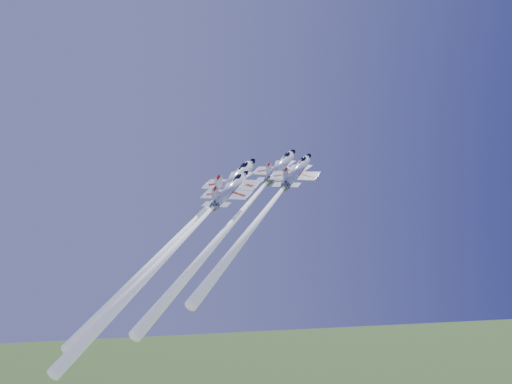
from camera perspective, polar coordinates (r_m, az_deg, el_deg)
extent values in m
cylinder|color=white|center=(107.93, 2.39, 2.47)|extent=(5.35, 6.86, 10.82)
cone|color=white|center=(113.60, 3.57, 3.85)|extent=(2.94, 3.14, 2.75)
cone|color=black|center=(114.94, 3.83, 4.15)|extent=(1.48, 1.58, 1.38)
cone|color=slate|center=(102.81, 1.18, 1.07)|extent=(2.67, 2.72, 1.85)
ellipsoid|color=black|center=(111.35, 3.12, 3.69)|extent=(2.57, 2.85, 2.14)
cube|color=black|center=(110.06, 2.85, 3.52)|extent=(0.78, 0.92, 0.75)
cube|color=white|center=(107.08, 2.19, 2.11)|extent=(9.28, 8.12, 2.26)
cube|color=white|center=(110.27, 2.23, 2.85)|extent=(2.66, 2.83, 1.58)
cube|color=white|center=(109.39, 3.37, 2.84)|extent=(2.66, 2.83, 1.58)
cube|color=white|center=(103.58, 1.37, 1.23)|extent=(5.02, 4.36, 1.18)
cube|color=white|center=(103.21, 1.29, 2.08)|extent=(2.10, 2.75, 3.56)
cube|color=#B61009|center=(102.96, 1.24, 2.78)|extent=(0.90, 1.08, 1.00)
cube|color=black|center=(108.27, 2.45, 2.06)|extent=(5.67, 6.74, 4.63)
sphere|color=white|center=(102.62, 1.13, 1.01)|extent=(1.03, 1.08, 0.90)
cone|color=white|center=(85.94, -4.16, -5.13)|extent=(13.53, 19.57, 38.57)
cylinder|color=white|center=(105.42, -2.21, 1.17)|extent=(6.17, 7.92, 12.48)
cone|color=white|center=(111.68, -0.56, 2.87)|extent=(3.39, 3.62, 3.17)
cone|color=black|center=(113.16, -0.20, 3.24)|extent=(1.71, 1.83, 1.59)
cone|color=slate|center=(99.83, -3.91, -0.58)|extent=(3.08, 3.14, 2.13)
ellipsoid|color=black|center=(109.17, -1.19, 2.66)|extent=(2.97, 3.28, 2.47)
cube|color=black|center=(107.74, -1.56, 2.44)|extent=(0.90, 1.06, 0.87)
cube|color=white|center=(104.49, -2.48, 0.73)|extent=(10.71, 9.37, 2.61)
cube|color=white|center=(108.12, -2.28, 1.65)|extent=(3.07, 3.26, 1.82)
cube|color=white|center=(106.92, -0.98, 1.63)|extent=(3.07, 3.26, 1.82)
cube|color=white|center=(100.67, -3.64, -0.37)|extent=(5.79, 5.03, 1.36)
cube|color=white|center=(100.20, -3.75, 0.63)|extent=(2.42, 3.17, 4.10)
cube|color=#B61009|center=(99.89, -3.83, 1.47)|extent=(1.03, 1.24, 1.15)
cube|color=black|center=(105.82, -2.11, 0.69)|extent=(6.54, 7.77, 5.34)
sphere|color=white|center=(99.62, -3.98, -0.65)|extent=(1.18, 1.25, 1.03)
cone|color=white|center=(85.24, -9.89, -6.70)|extent=(13.09, 18.69, 36.07)
cylinder|color=white|center=(102.09, 4.03, 2.00)|extent=(5.14, 6.60, 10.40)
cone|color=white|center=(107.58, 5.15, 3.42)|extent=(2.83, 3.02, 2.64)
cone|color=black|center=(108.87, 5.39, 3.73)|extent=(1.43, 1.52, 1.33)
cone|color=slate|center=(97.13, 2.88, 0.55)|extent=(2.57, 2.62, 1.77)
ellipsoid|color=black|center=(105.40, 4.72, 3.25)|extent=(2.47, 2.73, 2.05)
cube|color=black|center=(104.15, 4.47, 3.07)|extent=(0.75, 0.88, 0.72)
cube|color=white|center=(101.27, 3.84, 1.63)|extent=(8.92, 7.80, 2.17)
cube|color=white|center=(104.33, 3.83, 2.40)|extent=(2.56, 2.72, 1.52)
cube|color=white|center=(103.54, 5.00, 2.38)|extent=(2.56, 2.72, 1.52)
cube|color=white|center=(97.88, 3.06, 0.72)|extent=(4.82, 4.19, 1.13)
cube|color=white|center=(97.50, 2.99, 1.58)|extent=(2.01, 2.64, 3.42)
cube|color=#B61009|center=(97.25, 2.95, 2.30)|extent=(0.86, 1.04, 0.96)
cube|color=black|center=(102.43, 4.09, 1.58)|extent=(5.44, 6.47, 4.45)
sphere|color=white|center=(96.95, 2.83, 0.49)|extent=(0.99, 1.04, 0.86)
cone|color=white|center=(83.73, -1.09, -4.48)|extent=(10.94, 15.63, 30.17)
cylinder|color=white|center=(96.44, -2.71, 0.15)|extent=(4.95, 6.35, 10.01)
cone|color=white|center=(101.38, -1.24, 1.69)|extent=(2.72, 2.91, 2.54)
cone|color=black|center=(102.55, -0.91, 2.03)|extent=(1.37, 1.46, 1.28)
cone|color=slate|center=(92.01, -4.22, -1.43)|extent=(2.47, 2.52, 1.71)
ellipsoid|color=black|center=(99.39, -1.80, 1.48)|extent=(2.38, 2.63, 1.98)
cube|color=black|center=(98.26, -2.14, 1.27)|extent=(0.72, 0.85, 0.69)
cube|color=white|center=(95.71, -2.96, -0.25)|extent=(8.58, 7.51, 2.09)
cube|color=white|center=(98.59, -2.76, 0.59)|extent=(2.46, 2.61, 1.46)
cube|color=white|center=(97.61, -1.63, 0.56)|extent=(2.46, 2.61, 1.46)
cube|color=white|center=(92.68, -3.98, -1.24)|extent=(4.64, 4.03, 1.09)
cube|color=white|center=(92.29, -4.08, -0.37)|extent=(1.94, 2.54, 3.29)
cube|color=#B61009|center=(92.02, -4.15, 0.35)|extent=(0.83, 1.00, 0.93)
cube|color=black|center=(96.77, -2.63, -0.28)|extent=(5.24, 6.23, 4.28)
sphere|color=white|center=(91.85, -4.28, -1.49)|extent=(0.95, 1.00, 0.83)
cone|color=white|center=(78.23, -10.57, -8.00)|extent=(12.18, 17.59, 34.57)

